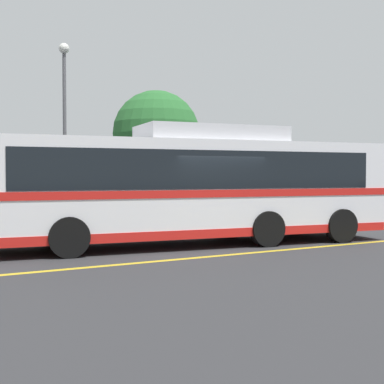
# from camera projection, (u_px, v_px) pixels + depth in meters

# --- Properties ---
(ground_plane) EXTENTS (220.00, 220.00, 0.00)m
(ground_plane) POSITION_uv_depth(u_px,v_px,m) (206.00, 246.00, 15.06)
(ground_plane) COLOR #2D2D30
(lane_strip_0) EXTENTS (31.85, 0.20, 0.01)m
(lane_strip_0) POSITION_uv_depth(u_px,v_px,m) (235.00, 254.00, 13.44)
(lane_strip_0) COLOR gold
(lane_strip_0) RESTS_ON ground_plane
(curb_strip) EXTENTS (39.85, 0.36, 0.15)m
(curb_strip) POSITION_uv_depth(u_px,v_px,m) (110.00, 224.00, 21.00)
(curb_strip) COLOR #99999E
(curb_strip) RESTS_ON ground_plane
(transit_bus) EXTENTS (12.36, 4.15, 3.40)m
(transit_bus) POSITION_uv_depth(u_px,v_px,m) (193.00, 185.00, 15.31)
(transit_bus) COLOR white
(transit_bus) RESTS_ON ground_plane
(parked_car_2) EXTENTS (4.29, 2.25, 1.33)m
(parked_car_2) POSITION_uv_depth(u_px,v_px,m) (128.00, 210.00, 20.18)
(parked_car_2) COLOR navy
(parked_car_2) RESTS_ON ground_plane
(parked_car_3) EXTENTS (4.33, 2.03, 1.25)m
(parked_car_3) POSITION_uv_depth(u_px,v_px,m) (262.00, 205.00, 23.66)
(parked_car_3) COLOR #335B33
(parked_car_3) RESTS_ON ground_plane
(street_lamp) EXTENTS (0.41, 0.41, 7.12)m
(street_lamp) POSITION_uv_depth(u_px,v_px,m) (65.00, 109.00, 20.83)
(street_lamp) COLOR #59595E
(street_lamp) RESTS_ON ground_plane
(tree_0) EXTENTS (4.07, 4.07, 5.94)m
(tree_0) POSITION_uv_depth(u_px,v_px,m) (156.00, 134.00, 24.97)
(tree_0) COLOR #513823
(tree_0) RESTS_ON ground_plane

